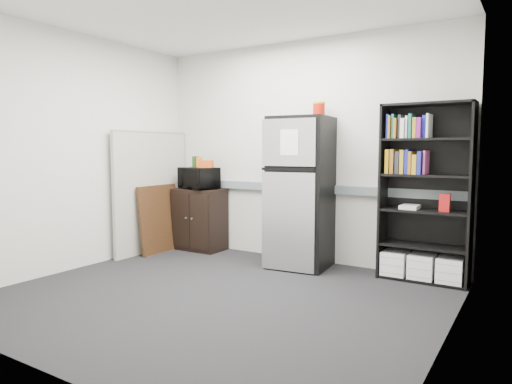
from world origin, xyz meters
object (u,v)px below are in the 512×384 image
bookshelf (425,194)px  cubicle_partition (151,192)px  cabinet (200,219)px  refrigerator (301,193)px  microwave (198,178)px

bookshelf → cubicle_partition: (-3.43, -0.49, -0.10)m
bookshelf → cubicle_partition: bearing=-171.9°
bookshelf → cabinet: bearing=-178.7°
bookshelf → cubicle_partition: 3.46m
cabinet → refrigerator: refrigerator is taller
cabinet → refrigerator: (1.59, -0.08, 0.45)m
cabinet → cubicle_partition: bearing=-138.9°
cubicle_partition → microwave: size_ratio=3.07×
cubicle_partition → refrigerator: size_ratio=0.92×
cubicle_partition → cabinet: 0.75m
cubicle_partition → cabinet: bearing=41.1°
cabinet → refrigerator: size_ratio=0.48×
cabinet → microwave: 0.57m
bookshelf → cubicle_partition: bookshelf is taller
bookshelf → refrigerator: (-1.36, -0.14, -0.04)m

